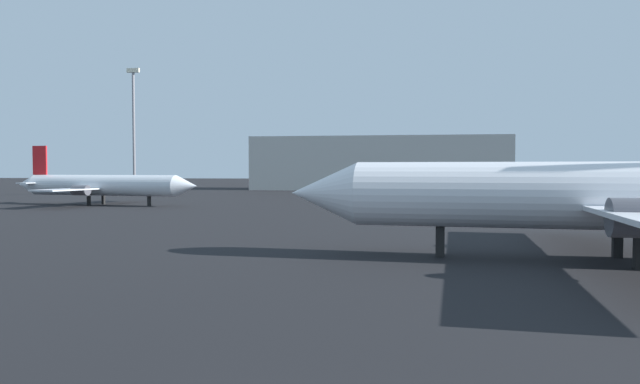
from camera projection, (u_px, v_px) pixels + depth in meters
airplane_at_gate at (608, 196)px, 30.00m from camera, size 33.93×28.38×12.02m
airplane_distant at (102, 185)px, 78.87m from camera, size 29.22×20.35×8.27m
light_mast_left at (134, 125)px, 108.27m from camera, size 2.40×0.50×23.92m
terminal_building at (379, 164)px, 140.93m from camera, size 60.71×19.06×12.74m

